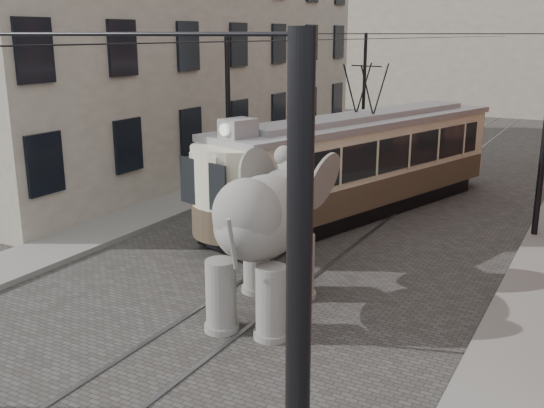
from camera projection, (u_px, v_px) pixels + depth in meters
The scene contains 9 objects.
ground at pixel (288, 272), 16.33m from camera, with size 120.00×120.00×0.00m, color #413E3C.
tram_rails at pixel (288, 272), 16.33m from camera, with size 1.54×80.00×0.02m, color slate, non-canonical shape.
sidewalk_right at pixel (538, 318), 13.53m from camera, with size 2.00×60.00×0.15m, color slate.
sidewalk_left at pixel (99, 233), 19.32m from camera, with size 2.00×60.00×0.15m, color slate.
stucco_building at pixel (174, 55), 28.59m from camera, with size 7.00×24.00×10.00m, color gray.
distant_block at pixel (528, 19), 48.39m from camera, with size 28.00×10.00×14.00m, color gray.
catenary at pixel (356, 131), 19.87m from camera, with size 11.00×30.20×6.00m, color black, non-canonical shape.
tram at pixel (364, 141), 21.12m from camera, with size 2.59×12.57×4.99m, color beige, non-canonical shape.
elephant at pixel (263, 239), 13.54m from camera, with size 3.06×5.55×3.40m, color slate, non-canonical shape.
Camera 1 is at (6.98, -13.63, 5.95)m, focal length 41.80 mm.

